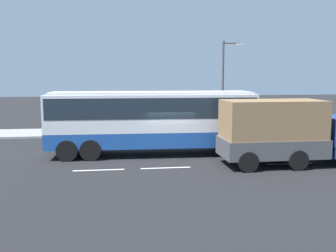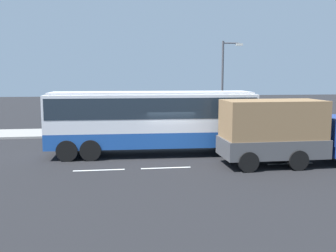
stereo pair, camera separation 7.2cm
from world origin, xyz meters
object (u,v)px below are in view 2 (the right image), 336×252
at_px(pedestrian_near_curb, 225,116).
at_px(street_lamp, 224,80).
at_px(coach_bus, 152,116).
at_px(pedestrian_at_crossing, 126,119).
at_px(cargo_truck, 287,131).

xyz_separation_m(pedestrian_near_curb, street_lamp, (-0.50, -1.27, 2.84)).
distance_m(coach_bus, pedestrian_at_crossing, 7.61).
bearing_deg(coach_bus, street_lamp, 49.99).
relative_size(coach_bus, pedestrian_near_curb, 6.45).
bearing_deg(pedestrian_near_curb, cargo_truck, -64.22).
distance_m(cargo_truck, pedestrian_at_crossing, 13.18).
bearing_deg(pedestrian_near_curb, coach_bus, -102.01).
bearing_deg(street_lamp, coach_bus, -131.60).
distance_m(cargo_truck, street_lamp, 10.49).
relative_size(pedestrian_near_curb, street_lamp, 0.26).
bearing_deg(cargo_truck, street_lamp, 91.01).
relative_size(cargo_truck, pedestrian_near_curb, 3.99).
bearing_deg(coach_bus, pedestrian_at_crossing, 100.75).
bearing_deg(pedestrian_at_crossing, cargo_truck, -178.63).
bearing_deg(pedestrian_at_crossing, street_lamp, -127.99).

